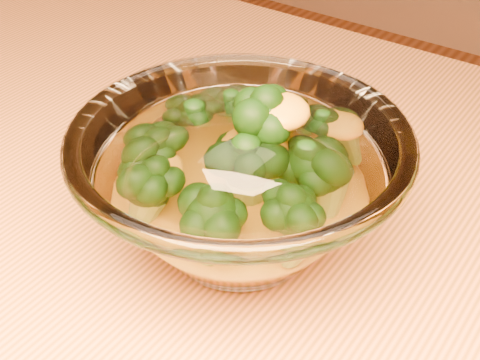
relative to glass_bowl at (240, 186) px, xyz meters
name	(u,v)px	position (x,y,z in m)	size (l,w,h in m)	color
glass_bowl	(240,186)	(0.00, 0.00, 0.00)	(0.23, 0.23, 0.10)	white
cheese_sauce	(240,210)	(0.00, 0.00, -0.02)	(0.12, 0.12, 0.03)	gold
broccoli_heap	(248,158)	(0.00, 0.01, 0.02)	(0.15, 0.15, 0.08)	black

